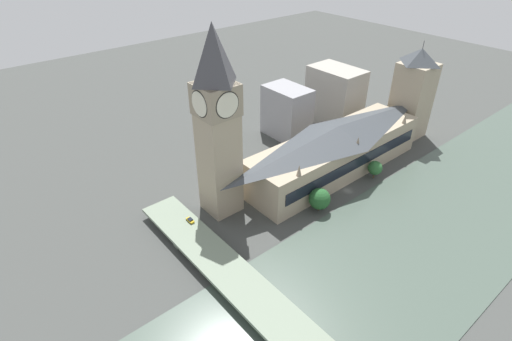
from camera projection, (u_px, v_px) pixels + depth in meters
ground_plane at (348, 191)px, 187.12m from camera, size 600.00×600.00×0.00m
river_water at (424, 233)px, 161.79m from camera, size 66.13×360.00×0.30m
parliament_hall at (336, 149)px, 194.96m from camera, size 26.06×100.07×25.06m
clock_tower at (217, 122)px, 153.71m from camera, size 15.03×15.03×79.05m
victoria_tower at (413, 94)px, 222.10m from camera, size 17.61×17.61×54.30m
road_bridge at (291, 332)px, 119.17m from camera, size 164.26×14.95×4.64m
car_northbound_mid at (190, 220)px, 160.67m from camera, size 3.98×1.77×1.41m
city_block_west at (287, 112)px, 227.15m from camera, size 25.93×17.65×29.00m
city_block_center at (335, 96)px, 241.18m from camera, size 31.36×20.40×33.88m
tree_embankment_near at (375, 168)px, 193.27m from camera, size 6.94×6.94×9.16m
tree_embankment_mid at (320, 199)px, 171.41m from camera, size 9.41×9.41×10.83m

